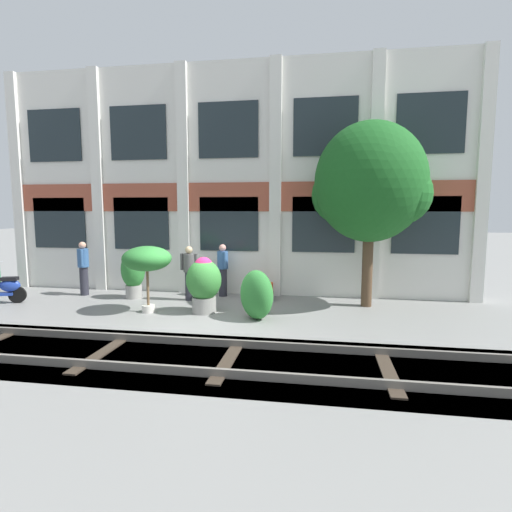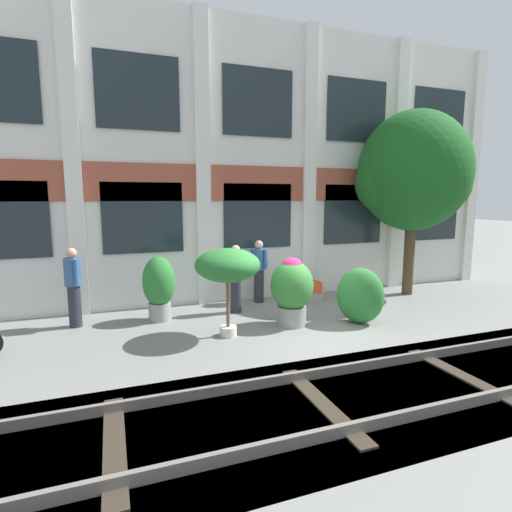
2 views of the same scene
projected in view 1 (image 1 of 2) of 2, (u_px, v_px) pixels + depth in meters
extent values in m
plane|color=gray|center=(206.00, 315.00, 10.26)|extent=(80.00, 80.00, 0.00)
cube|color=silver|center=(230.00, 181.00, 12.76)|extent=(14.79, 0.50, 7.24)
cube|color=#9E4C38|center=(229.00, 197.00, 12.55)|extent=(14.79, 0.06, 0.90)
cube|color=silver|center=(18.00, 183.00, 13.64)|extent=(0.36, 0.16, 7.24)
cube|color=silver|center=(97.00, 182.00, 13.16)|extent=(0.36, 0.16, 7.24)
cube|color=silver|center=(183.00, 181.00, 12.69)|extent=(0.36, 0.16, 7.24)
cube|color=silver|center=(275.00, 180.00, 12.21)|extent=(0.36, 0.16, 7.24)
cube|color=silver|center=(375.00, 178.00, 11.74)|extent=(0.36, 0.16, 7.24)
cube|color=silver|center=(483.00, 177.00, 11.27)|extent=(0.36, 0.16, 7.24)
cube|color=#1E282D|center=(60.00, 223.00, 13.59)|extent=(1.89, 0.04, 1.70)
cube|color=#1E282D|center=(141.00, 223.00, 13.12)|extent=(1.89, 0.04, 1.70)
cube|color=#1E282D|center=(229.00, 224.00, 12.64)|extent=(1.89, 0.04, 1.70)
cube|color=#1E282D|center=(323.00, 225.00, 12.17)|extent=(1.89, 0.04, 1.70)
cube|color=#1E282D|center=(426.00, 225.00, 11.69)|extent=(1.89, 0.04, 1.70)
cube|color=#1E282D|center=(55.00, 136.00, 13.25)|extent=(1.89, 0.04, 1.70)
cube|color=#1E282D|center=(138.00, 133.00, 12.77)|extent=(1.89, 0.04, 1.70)
cube|color=#1E282D|center=(228.00, 130.00, 12.30)|extent=(1.89, 0.04, 1.70)
cube|color=#1E282D|center=(325.00, 127.00, 11.83)|extent=(1.89, 0.04, 1.70)
cube|color=#1E282D|center=(431.00, 123.00, 11.35)|extent=(1.89, 0.04, 1.70)
cube|color=#5B5449|center=(161.00, 364.00, 7.42)|extent=(22.79, 2.80, 0.28)
cube|color=slate|center=(144.00, 368.00, 6.69)|extent=(22.79, 0.07, 0.15)
cube|color=slate|center=(175.00, 340.00, 8.10)|extent=(22.79, 0.07, 0.15)
cube|color=#382D23|center=(103.00, 352.00, 7.59)|extent=(0.24, 2.10, 0.03)
cube|color=#382D23|center=(228.00, 360.00, 7.20)|extent=(0.24, 2.10, 0.03)
cube|color=#382D23|center=(388.00, 370.00, 6.75)|extent=(0.24, 2.10, 0.03)
cylinder|color=#4C3826|center=(367.00, 261.00, 11.11)|extent=(0.29, 0.29, 2.55)
ellipsoid|color=#19561E|center=(370.00, 182.00, 10.86)|extent=(3.01, 3.01, 3.27)
sphere|color=#19561E|center=(341.00, 195.00, 11.21)|extent=(1.66, 1.66, 1.66)
sphere|color=#19561E|center=(400.00, 194.00, 10.58)|extent=(1.66, 1.66, 1.66)
cylinder|color=gray|center=(204.00, 305.00, 10.54)|extent=(0.63, 0.63, 0.42)
ellipsoid|color=#388438|center=(204.00, 280.00, 10.46)|extent=(0.92, 0.92, 1.07)
sphere|color=#DB2866|center=(204.00, 267.00, 10.42)|extent=(0.51, 0.51, 0.51)
cube|color=gray|center=(259.00, 296.00, 12.04)|extent=(0.93, 0.56, 0.23)
cube|color=#E04C23|center=(259.00, 288.00, 12.01)|extent=(0.80, 0.42, 0.28)
cylinder|color=gray|center=(134.00, 291.00, 12.26)|extent=(0.49, 0.49, 0.40)
ellipsoid|color=#2D7A33|center=(133.00, 270.00, 12.18)|extent=(0.72, 0.72, 1.14)
cylinder|color=beige|center=(148.00, 308.00, 10.60)|extent=(0.34, 0.34, 0.19)
cylinder|color=brown|center=(148.00, 284.00, 10.52)|extent=(0.07, 0.07, 1.11)
ellipsoid|color=#2D7A33|center=(147.00, 259.00, 10.44)|extent=(1.28, 1.28, 0.66)
cylinder|color=black|center=(17.00, 295.00, 11.61)|extent=(0.48, 0.24, 0.48)
cube|color=navy|center=(1.00, 294.00, 11.53)|extent=(0.72, 0.45, 0.08)
ellipsoid|color=navy|center=(10.00, 286.00, 11.55)|extent=(0.61, 0.43, 0.36)
cube|color=black|center=(9.00, 279.00, 11.52)|extent=(0.49, 0.35, 0.10)
cylinder|color=#282833|center=(223.00, 282.00, 12.51)|extent=(0.26, 0.26, 0.87)
cylinder|color=#33598C|center=(223.00, 260.00, 12.42)|extent=(0.34, 0.34, 0.55)
sphere|color=tan|center=(223.00, 248.00, 12.38)|extent=(0.22, 0.22, 0.22)
cylinder|color=#33598C|center=(220.00, 258.00, 12.62)|extent=(0.09, 0.09, 0.49)
cylinder|color=#33598C|center=(225.00, 260.00, 12.22)|extent=(0.09, 0.09, 0.49)
cylinder|color=#282833|center=(84.00, 281.00, 12.66)|extent=(0.26, 0.26, 0.90)
cylinder|color=#33598C|center=(83.00, 258.00, 12.57)|extent=(0.34, 0.34, 0.58)
sphere|color=tan|center=(82.00, 245.00, 12.52)|extent=(0.22, 0.22, 0.22)
cylinder|color=#33598C|center=(84.00, 256.00, 12.78)|extent=(0.09, 0.09, 0.52)
cylinder|color=#33598C|center=(82.00, 258.00, 12.35)|extent=(0.09, 0.09, 0.52)
cylinder|color=#282833|center=(190.00, 286.00, 11.95)|extent=(0.26, 0.26, 0.86)
cylinder|color=#4C4C4C|center=(189.00, 263.00, 11.86)|extent=(0.34, 0.34, 0.55)
sphere|color=tan|center=(189.00, 250.00, 11.82)|extent=(0.22, 0.22, 0.22)
cylinder|color=#4C4C4C|center=(182.00, 262.00, 11.86)|extent=(0.09, 0.09, 0.49)
cylinder|color=#4C4C4C|center=(196.00, 262.00, 11.86)|extent=(0.09, 0.09, 0.49)
ellipsoid|color=#2D7A33|center=(257.00, 295.00, 9.88)|extent=(1.22, 1.23, 1.23)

